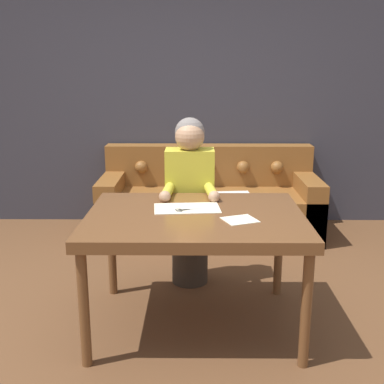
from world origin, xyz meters
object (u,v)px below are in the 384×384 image
dining_table (195,225)px  person (190,201)px  scissors (186,210)px  couch (209,203)px

dining_table → person: (-0.04, 0.65, -0.03)m
dining_table → scissors: (-0.06, 0.07, 0.07)m
couch → dining_table: bearing=-94.4°
person → scissors: person is taller
couch → person: size_ratio=1.66×
dining_table → scissors: 0.12m
dining_table → person: person is taller
dining_table → scissors: size_ratio=6.49×
person → scissors: (-0.02, -0.58, 0.10)m
couch → scissors: 1.85m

